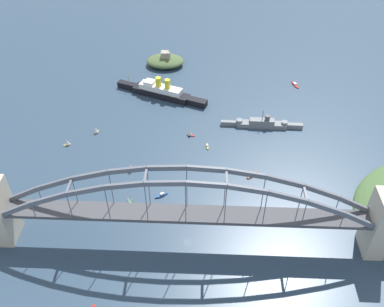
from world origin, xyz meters
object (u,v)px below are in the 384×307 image
at_px(small_boat_2, 295,85).
at_px(small_boat_9, 128,202).
at_px(small_boat_4, 190,132).
at_px(small_boat_1, 131,167).
at_px(fort_island_mid_harbor, 165,61).
at_px(small_boat_7, 324,208).
at_px(small_boat_8, 207,146).
at_px(harbor_arch_bridge, 186,215).
at_px(ocean_liner, 161,92).
at_px(naval_cruiser, 262,124).
at_px(small_boat_5, 162,195).
at_px(small_boat_0, 67,142).
at_px(small_boat_3, 96,130).
at_px(small_boat_6, 252,175).
at_px(channel_marker_buoy, 253,213).

relative_size(small_boat_2, small_boat_9, 1.16).
bearing_deg(small_boat_4, small_boat_1, -133.43).
bearing_deg(small_boat_9, fort_island_mid_harbor, 87.89).
height_order(small_boat_4, small_boat_7, small_boat_4).
relative_size(small_boat_1, small_boat_8, 1.24).
xyz_separation_m(harbor_arch_bridge, ocean_liner, (-33.95, 173.78, -21.29)).
xyz_separation_m(small_boat_4, small_boat_7, (99.41, -80.28, -2.79)).
distance_m(naval_cruiser, small_boat_5, 120.19).
relative_size(ocean_liner, small_boat_8, 12.41).
xyz_separation_m(small_boat_0, small_boat_4, (102.62, 17.50, 0.65)).
bearing_deg(small_boat_2, harbor_arch_bridge, -116.54).
relative_size(naval_cruiser, small_boat_2, 5.60).
xyz_separation_m(ocean_liner, small_boat_9, (-9.65, -144.91, -0.44)).
distance_m(small_boat_0, small_boat_4, 104.10).
bearing_deg(fort_island_mid_harbor, small_boat_7, -56.93).
bearing_deg(fort_island_mid_harbor, harbor_arch_bridge, -81.33).
height_order(ocean_liner, small_boat_4, ocean_liner).
xyz_separation_m(naval_cruiser, fort_island_mid_harbor, (-96.48, 107.11, 2.07)).
relative_size(small_boat_1, small_boat_2, 0.70).
relative_size(small_boat_3, small_boat_4, 0.93).
height_order(ocean_liner, small_boat_6, ocean_liner).
distance_m(harbor_arch_bridge, fort_island_mid_harbor, 239.74).
distance_m(harbor_arch_bridge, small_boat_7, 105.00).
relative_size(fort_island_mid_harbor, small_boat_2, 3.13).
distance_m(small_boat_4, small_boat_8, 21.75).
bearing_deg(harbor_arch_bridge, small_boat_8, 82.97).
relative_size(naval_cruiser, small_boat_5, 8.13).
distance_m(small_boat_0, channel_marker_buoy, 166.81).
xyz_separation_m(small_boat_3, small_boat_9, (41.79, -84.26, 1.79)).
height_order(ocean_liner, small_boat_3, ocean_liner).
relative_size(small_boat_5, channel_marker_buoy, 3.24).
relative_size(naval_cruiser, small_boat_0, 11.39).
height_order(small_boat_5, small_boat_8, small_boat_5).
distance_m(harbor_arch_bridge, naval_cruiser, 144.38).
bearing_deg(channel_marker_buoy, ocean_liner, 118.15).
relative_size(fort_island_mid_harbor, channel_marker_buoy, 14.72).
relative_size(small_boat_2, channel_marker_buoy, 4.70).
height_order(small_boat_4, small_boat_8, small_boat_4).
bearing_deg(small_boat_6, fort_island_mid_harbor, 116.01).
height_order(small_boat_1, small_boat_3, small_boat_1).
bearing_deg(small_boat_3, small_boat_0, -139.74).
distance_m(fort_island_mid_harbor, channel_marker_buoy, 225.77).
bearing_deg(ocean_liner, small_boat_5, -84.37).
relative_size(small_boat_8, small_boat_9, 0.66).
xyz_separation_m(small_boat_3, small_boat_5, (64.59, -72.69, -2.43)).
relative_size(harbor_arch_bridge, small_boat_2, 23.01).
relative_size(small_boat_5, small_boat_8, 1.21).
bearing_deg(small_boat_6, small_boat_2, 68.75).
bearing_deg(harbor_arch_bridge, naval_cruiser, 64.86).
bearing_deg(harbor_arch_bridge, small_boat_2, 63.46).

